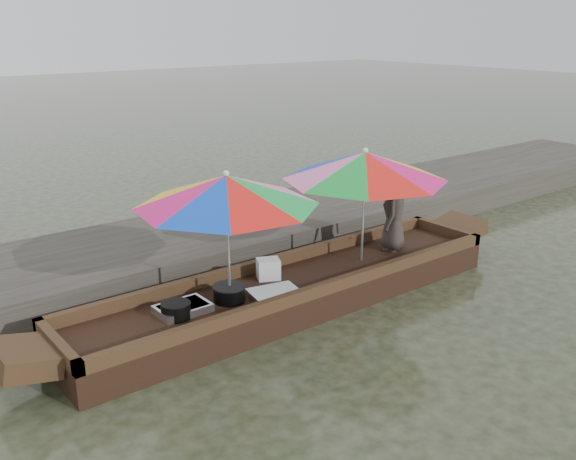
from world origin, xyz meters
TOP-DOWN VIEW (x-y plane):
  - water at (0.00, 0.00)m, footprint 80.00×80.00m
  - dock at (0.00, 2.20)m, footprint 22.00×2.20m
  - boat_hull at (0.00, 0.00)m, footprint 6.03×1.20m
  - cooking_pot at (-1.66, -0.02)m, footprint 0.33×0.33m
  - tray_crayfish at (-1.54, 0.05)m, footprint 0.59×0.41m
  - tray_scallop at (-0.45, -0.20)m, footprint 0.66×0.52m
  - charcoal_grill at (-0.96, -0.01)m, footprint 0.37×0.37m
  - supply_bag at (-0.19, 0.26)m, footprint 0.35×0.32m
  - vendor at (1.86, 0.05)m, footprint 0.64×0.60m
  - umbrella_bow at (-0.94, 0.00)m, footprint 2.55×2.55m
  - umbrella_stern at (1.20, 0.00)m, footprint 2.30×2.30m

SIDE VIEW (x-z plane):
  - water at x=0.00m, z-range 0.00..0.00m
  - boat_hull at x=0.00m, z-range 0.00..0.35m
  - dock at x=0.00m, z-range 0.00..0.50m
  - tray_scallop at x=-0.45m, z-range 0.35..0.41m
  - tray_crayfish at x=-1.54m, z-range 0.35..0.44m
  - cooking_pot at x=-1.66m, z-range 0.35..0.52m
  - charcoal_grill at x=-0.96m, z-range 0.35..0.52m
  - supply_bag at x=-0.19m, z-range 0.35..0.61m
  - vendor at x=1.86m, z-range 0.35..1.44m
  - umbrella_bow at x=-0.94m, z-range 0.35..1.90m
  - umbrella_stern at x=1.20m, z-range 0.35..1.90m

